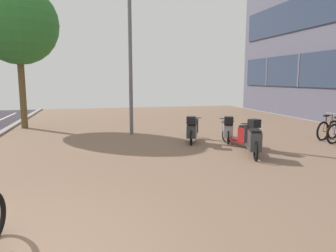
% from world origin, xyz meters
% --- Properties ---
extents(bicycle_rack_07, '(1.26, 0.51, 0.96)m').
position_xyz_m(bicycle_rack_07, '(9.18, 5.75, 0.34)').
color(bicycle_rack_07, black).
rests_on(bicycle_rack_07, ground).
extents(scooter_near, '(0.92, 1.68, 0.93)m').
position_xyz_m(scooter_near, '(5.55, 6.22, 0.42)').
color(scooter_near, black).
rests_on(scooter_near, ground).
extents(scooter_mid, '(0.86, 1.77, 0.83)m').
position_xyz_m(scooter_mid, '(5.37, 4.15, 0.42)').
color(scooter_mid, black).
rests_on(scooter_mid, ground).
extents(scooter_far, '(0.92, 1.67, 0.95)m').
position_xyz_m(scooter_far, '(4.33, 6.37, 0.43)').
color(scooter_far, black).
rests_on(scooter_far, ground).
extents(scooter_extra, '(0.68, 1.78, 0.97)m').
position_xyz_m(scooter_extra, '(5.63, 5.19, 0.43)').
color(scooter_extra, black).
rests_on(scooter_extra, ground).
extents(lamp_post, '(0.20, 0.52, 6.17)m').
position_xyz_m(lamp_post, '(2.55, 8.44, 3.41)').
color(lamp_post, slate).
rests_on(lamp_post, ground).
extents(street_tree, '(3.32, 3.32, 6.03)m').
position_xyz_m(street_tree, '(-1.79, 11.13, 4.36)').
color(street_tree, brown).
rests_on(street_tree, ground).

